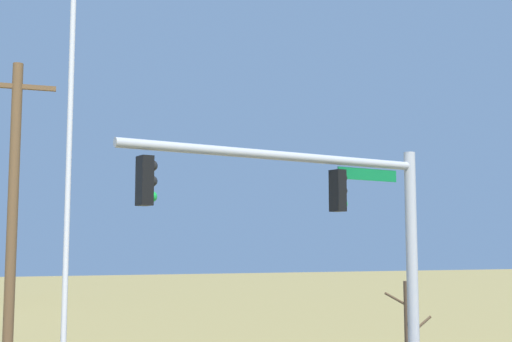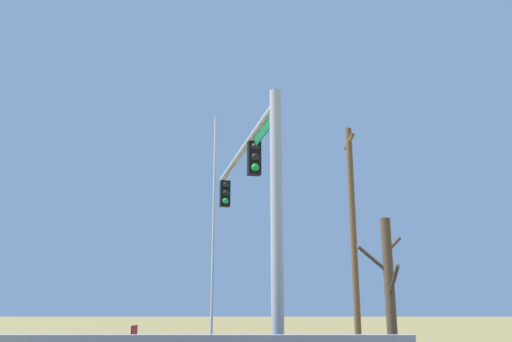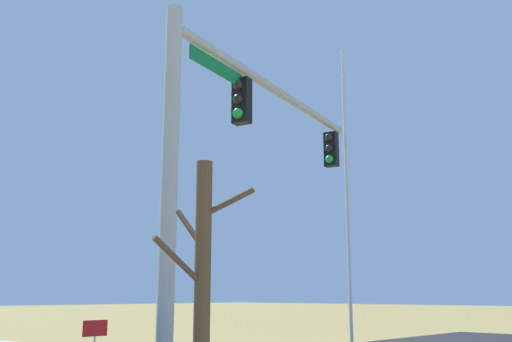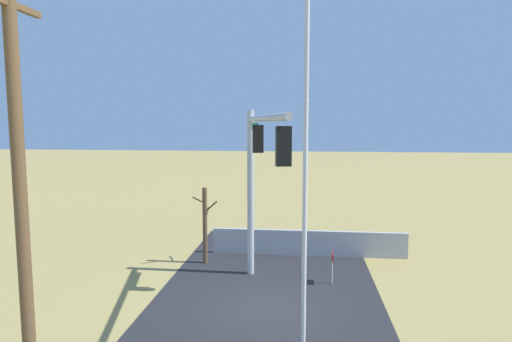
{
  "view_description": "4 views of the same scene",
  "coord_description": "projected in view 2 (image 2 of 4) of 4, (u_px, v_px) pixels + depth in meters",
  "views": [
    {
      "loc": [
        -5.71,
        -13.62,
        4.45
      ],
      "look_at": [
        -1.15,
        -0.04,
        5.97
      ],
      "focal_mm": 47.27,
      "sensor_mm": 36.0,
      "label": 1
    },
    {
      "loc": [
        14.71,
        0.48,
        1.62
      ],
      "look_at": [
        -1.41,
        0.41,
        5.89
      ],
      "focal_mm": 36.15,
      "sensor_mm": 36.0,
      "label": 2
    },
    {
      "loc": [
        9.1,
        8.43,
        1.74
      ],
      "look_at": [
        -0.23,
        -0.36,
        4.44
      ],
      "focal_mm": 41.02,
      "sensor_mm": 36.0,
      "label": 3
    },
    {
      "loc": [
        -14.08,
        -1.22,
        6.19
      ],
      "look_at": [
        -1.17,
        0.2,
        4.74
      ],
      "focal_mm": 30.69,
      "sensor_mm": 36.0,
      "label": 4
    }
  ],
  "objects": [
    {
      "name": "signal_mast",
      "position": [
        256.0,
        189.0,
        13.89
      ],
      "size": [
        7.59,
        2.01,
        6.67
      ],
      "color": "#B2B5BA",
      "rests_on": "ground_plane"
    },
    {
      "name": "bare_tree",
      "position": [
        390.0,
        301.0,
        10.04
      ],
      "size": [
        1.27,
        1.02,
        3.37
      ],
      "color": "brown",
      "rests_on": "ground_plane"
    },
    {
      "name": "utility_pole",
      "position": [
        353.0,
        229.0,
        20.9
      ],
      "size": [
        1.9,
        0.26,
        9.02
      ],
      "color": "brown",
      "rests_on": "ground_plane"
    },
    {
      "name": "flagpole",
      "position": [
        213.0,
        228.0,
        19.9
      ],
      "size": [
        0.1,
        0.1,
        9.17
      ],
      "primitive_type": "cylinder",
      "color": "silver",
      "rests_on": "ground_plane"
    },
    {
      "name": "open_sign",
      "position": [
        134.0,
        340.0,
        11.71
      ],
      "size": [
        0.56,
        0.04,
        1.22
      ],
      "color": "silver",
      "rests_on": "ground_plane"
    }
  ]
}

